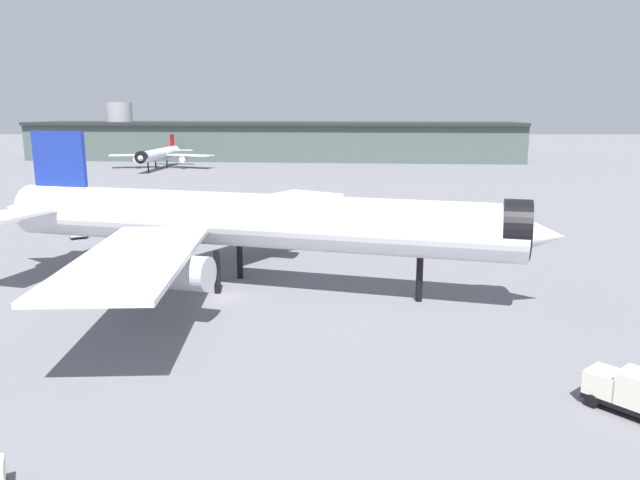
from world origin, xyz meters
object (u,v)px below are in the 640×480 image
(airliner_far_taxiway, at_px, (159,154))
(service_truck_front, at_px, (631,391))
(airliner_near_gate, at_px, (247,221))
(baggage_cart_trailing, at_px, (78,233))

(airliner_far_taxiway, relative_size, service_truck_front, 7.20)
(airliner_near_gate, height_order, airliner_far_taxiway, airliner_near_gate)
(baggage_cart_trailing, bearing_deg, service_truck_front, 107.40)
(service_truck_front, height_order, baggage_cart_trailing, service_truck_front)
(service_truck_front, bearing_deg, baggage_cart_trailing, 6.05)
(airliner_near_gate, bearing_deg, baggage_cart_trailing, 154.43)
(service_truck_front, xyz_separation_m, baggage_cart_trailing, (-59.34, 55.18, -0.61))
(airliner_far_taxiway, distance_m, service_truck_front, 187.21)
(airliner_far_taxiway, xyz_separation_m, service_truck_front, (77.49, -170.39, -3.34))
(airliner_near_gate, relative_size, airliner_far_taxiway, 1.60)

